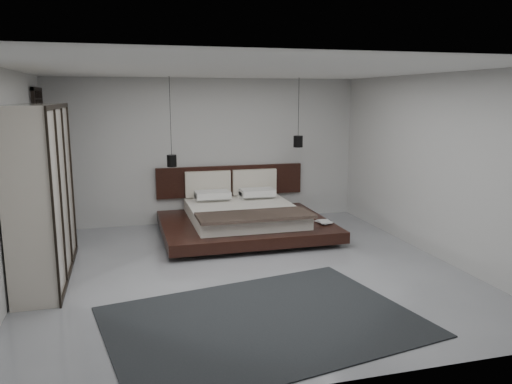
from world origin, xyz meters
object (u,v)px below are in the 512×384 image
object	(u,v)px
lattice_screen	(42,165)
bed	(243,217)
pendant_left	(172,160)
pendant_right	(298,141)
wardrobe	(42,193)
rug	(263,321)

from	to	relation	value
lattice_screen	bed	world-z (taller)	lattice_screen
pendant_left	pendant_right	world-z (taller)	same
bed	wardrobe	distance (m)	3.55
wardrobe	pendant_left	bearing A→B (deg)	44.61
pendant_right	pendant_left	bearing A→B (deg)	180.00
bed	wardrobe	bearing A→B (deg)	-155.53
lattice_screen	bed	size ratio (longest dim) A/B	0.89
lattice_screen	pendant_left	world-z (taller)	pendant_left
lattice_screen	pendant_left	distance (m)	2.18
lattice_screen	pendant_right	bearing A→B (deg)	-0.90
lattice_screen	wardrobe	size ratio (longest dim) A/B	1.08
bed	wardrobe	world-z (taller)	wardrobe
bed	pendant_right	xyz separation A→B (m)	(1.20, 0.48, 1.31)
pendant_right	wardrobe	bearing A→B (deg)	-156.32
pendant_left	rug	size ratio (longest dim) A/B	0.48
bed	pendant_right	size ratio (longest dim) A/B	2.25
pendant_left	pendant_right	distance (m)	2.42
pendant_right	rug	world-z (taller)	pendant_right
wardrobe	pendant_right	bearing A→B (deg)	23.68
pendant_left	pendant_right	bearing A→B (deg)	-0.00
bed	pendant_right	bearing A→B (deg)	21.57
bed	pendant_right	distance (m)	1.84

